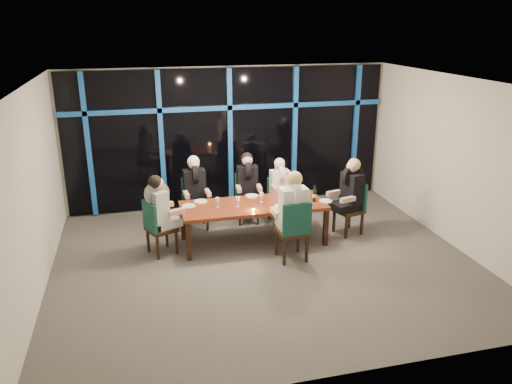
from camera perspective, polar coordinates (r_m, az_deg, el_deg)
room at (r=7.88m, az=1.06°, el=5.32°), size 7.04×7.00×3.02m
window_wall at (r=10.78m, az=-2.97°, el=6.47°), size 6.86×0.43×2.94m
dining_table at (r=9.02m, az=-0.31°, el=-1.81°), size 2.60×1.00×0.75m
chair_far_left at (r=9.84m, az=-7.02°, el=-0.93°), size 0.49×0.49×1.00m
chair_far_mid at (r=10.08m, az=-1.04°, el=-0.35°), size 0.49×0.49×0.98m
chair_far_right at (r=10.14m, az=2.60°, el=-0.52°), size 0.43×0.43×0.90m
chair_end_left at (r=8.78m, az=-11.30°, el=-3.75°), size 0.60×0.60×0.99m
chair_end_right at (r=9.67m, az=10.98°, el=-1.46°), size 0.57×0.57×1.01m
chair_near_mid at (r=8.38m, az=4.36°, el=-4.14°), size 0.53×0.53×1.08m
diner_far_left at (r=9.63m, az=-7.02°, el=1.11°), size 0.51×0.63×0.97m
diner_far_mid at (r=9.88m, az=-0.99°, el=1.62°), size 0.51×0.63×0.96m
diner_far_right at (r=9.96m, az=2.77°, el=1.28°), size 0.46×0.57×0.87m
diner_end_left at (r=8.67m, az=-10.97°, el=-1.24°), size 0.68×0.62×0.96m
diner_end_right at (r=9.49m, az=10.73°, el=0.71°), size 0.68×0.58×0.98m
diner_near_mid at (r=8.30m, az=4.20°, el=-1.20°), size 0.55×0.68×1.05m
plate_far_left at (r=9.17m, az=-6.34°, el=-1.07°), size 0.24×0.24×0.01m
plate_far_mid at (r=9.40m, az=-0.50°, el=-0.44°), size 0.24×0.24×0.01m
plate_far_right at (r=9.49m, az=3.87°, el=-0.31°), size 0.24×0.24×0.01m
plate_end_left at (r=8.98m, az=-7.71°, el=-1.58°), size 0.24×0.24×0.01m
plate_end_right at (r=9.21m, az=7.72°, el=-1.04°), size 0.24×0.24×0.01m
plate_near_mid at (r=8.89m, az=2.87°, el=-1.64°), size 0.24×0.24×0.01m
wine_bottle at (r=9.16m, az=6.68°, el=-0.37°), size 0.07×0.07×0.31m
water_pitcher at (r=8.94m, az=5.13°, el=-0.92°), size 0.13×0.11×0.20m
tea_light at (r=8.70m, az=-0.31°, el=-2.03°), size 0.05×0.05×0.03m
wine_glass_a at (r=8.85m, az=-2.09°, el=-0.85°), size 0.07×0.07×0.18m
wine_glass_b at (r=9.06m, az=0.63°, el=-0.37°), size 0.07×0.07×0.18m
wine_glass_c at (r=9.07m, az=2.83°, el=-0.37°), size 0.07×0.07×0.18m
wine_glass_d at (r=8.86m, az=-4.41°, el=-0.94°), size 0.07×0.07×0.17m
wine_glass_e at (r=9.35m, az=4.85°, el=0.24°), size 0.07×0.07×0.19m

